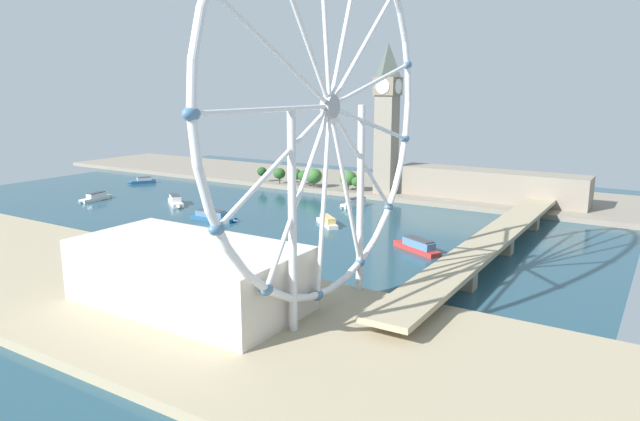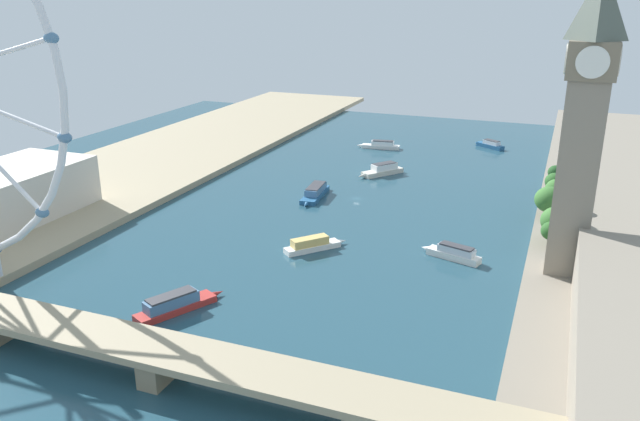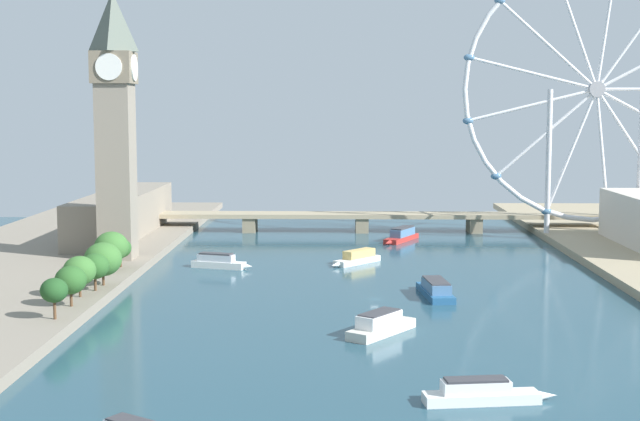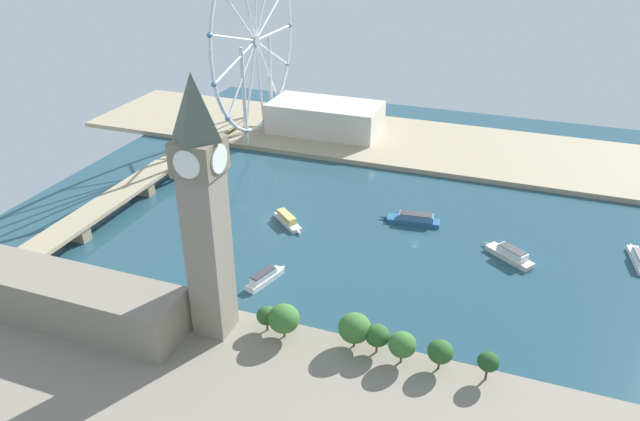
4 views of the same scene
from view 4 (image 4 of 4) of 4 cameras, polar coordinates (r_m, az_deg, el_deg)
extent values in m
plane|color=#234756|center=(283.65, 9.27, -3.09)|extent=(419.45, 419.45, 0.00)
cube|color=tan|center=(394.65, 13.01, 5.93)|extent=(90.00, 520.00, 3.00)
cube|color=gray|center=(208.04, -10.79, -4.35)|extent=(12.41, 12.41, 63.83)
cube|color=#776B57|center=(191.02, -11.78, 5.25)|extent=(14.39, 14.39, 11.42)
pyramid|color=#4C564C|center=(185.51, -12.27, 9.94)|extent=(13.03, 13.03, 21.40)
cylinder|color=white|center=(194.86, -13.67, 5.50)|extent=(9.43, 0.50, 9.43)
cylinder|color=white|center=(187.40, -9.82, 4.99)|extent=(9.43, 0.50, 9.43)
cylinder|color=white|center=(196.89, -10.68, 6.05)|extent=(0.50, 9.43, 9.43)
cylinder|color=white|center=(185.27, -12.95, 4.40)|extent=(0.50, 9.43, 9.43)
cube|color=gray|center=(248.42, -25.30, -7.28)|extent=(22.00, 115.43, 18.36)
cylinder|color=#513823|center=(208.74, 15.96, -15.12)|extent=(0.80, 0.80, 4.79)
ellipsoid|color=#1E471E|center=(205.28, 16.16, -14.04)|extent=(7.21, 7.21, 6.49)
cylinder|color=#513823|center=(209.25, 11.55, -14.52)|extent=(0.80, 0.80, 3.91)
ellipsoid|color=#285623|center=(205.64, 11.70, -13.39)|extent=(8.83, 8.83, 7.94)
cylinder|color=#513823|center=(209.61, 7.95, -14.07)|extent=(0.80, 0.80, 3.88)
ellipsoid|color=#386B2D|center=(205.80, 8.06, -12.86)|extent=(9.66, 9.66, 8.70)
cylinder|color=#513823|center=(212.41, 5.57, -13.20)|extent=(0.80, 0.80, 4.02)
ellipsoid|color=#285623|center=(208.87, 5.64, -12.07)|extent=(8.67, 8.67, 7.80)
cylinder|color=#513823|center=(214.34, 3.36, -12.74)|extent=(0.80, 0.80, 3.54)
ellipsoid|color=#386B2D|center=(210.21, 3.41, -11.40)|extent=(11.72, 11.72, 10.55)
cylinder|color=#513823|center=(218.38, -3.51, -11.83)|extent=(0.80, 0.80, 3.64)
ellipsoid|color=#386B2D|center=(214.33, -3.56, -10.50)|extent=(11.55, 11.55, 10.40)
cylinder|color=#513823|center=(221.72, -5.18, -11.19)|extent=(0.80, 0.80, 3.65)
ellipsoid|color=#285623|center=(218.70, -5.24, -10.20)|extent=(7.60, 7.60, 6.84)
torus|color=silver|center=(390.05, -6.36, 16.19)|extent=(117.23, 2.29, 117.23)
cylinder|color=#99999E|center=(390.05, -6.36, 16.19)|extent=(6.90, 3.00, 6.90)
cylinder|color=silver|center=(415.53, -4.56, 16.98)|extent=(57.47, 1.38, 1.38)
cylinder|color=silver|center=(410.28, -4.83, 18.73)|extent=(51.53, 1.38, 27.93)
cylinder|color=silver|center=(367.78, -8.04, 18.41)|extent=(43.93, 1.38, 39.14)
cylinder|color=silver|center=(364.37, -8.39, 16.35)|extent=(56.13, 1.38, 15.09)
cylinder|color=silver|center=(367.29, -8.24, 14.25)|extent=(56.13, 1.38, 15.09)
cylinder|color=silver|center=(375.73, -7.66, 12.68)|extent=(43.93, 1.38, 39.14)
cylinder|color=silver|center=(387.49, -6.81, 11.99)|extent=(21.67, 1.38, 54.22)
cylinder|color=silver|center=(399.70, -5.92, 12.28)|extent=(8.29, 1.38, 57.22)
cylinder|color=silver|center=(409.66, -5.16, 13.41)|extent=(33.78, 1.38, 48.08)
cylinder|color=silver|center=(415.30, -4.68, 15.09)|extent=(51.53, 1.38, 27.93)
ellipsoid|color=teal|center=(441.41, -2.97, 17.67)|extent=(4.80, 3.20, 3.20)
ellipsoid|color=teal|center=(339.19, -10.74, 16.52)|extent=(4.80, 3.20, 3.20)
ellipsoid|color=teal|center=(345.42, -10.33, 12.05)|extent=(4.80, 3.20, 3.20)
ellipsoid|color=teal|center=(363.13, -9.01, 8.90)|extent=(4.80, 3.20, 3.20)
ellipsoid|color=teal|center=(387.05, -7.26, 7.77)|extent=(4.80, 3.20, 3.20)
ellipsoid|color=teal|center=(411.14, -5.52, 8.58)|extent=(4.80, 3.20, 3.20)
ellipsoid|color=teal|center=(430.30, -4.11, 10.88)|extent=(4.80, 3.20, 3.20)
ellipsoid|color=teal|center=(440.99, -3.22, 14.10)|extent=(4.80, 3.20, 3.20)
cylinder|color=silver|center=(415.04, -4.89, 12.46)|extent=(2.40, 2.40, 63.41)
cylinder|color=silver|center=(380.36, -7.44, 10.90)|extent=(2.40, 2.40, 63.41)
cube|color=beige|center=(407.67, 0.52, 9.11)|extent=(38.20, 75.68, 20.38)
cube|color=tan|center=(338.41, -17.21, 2.78)|extent=(231.45, 15.72, 2.00)
cube|color=gray|center=(304.84, -22.84, -2.03)|extent=(6.00, 14.15, 6.81)
cube|color=gray|center=(340.20, -17.11, 2.11)|extent=(6.00, 14.15, 6.81)
cube|color=gray|center=(379.74, -12.50, 5.41)|extent=(6.00, 14.15, 6.81)
cube|color=#B22D28|center=(337.24, -11.20, 2.18)|extent=(16.99, 25.69, 2.09)
cone|color=#B22D28|center=(325.78, -9.76, 1.37)|extent=(3.95, 5.07, 2.09)
cube|color=teal|center=(337.10, -11.36, 2.67)|extent=(12.09, 17.24, 3.33)
cube|color=#38383D|center=(336.29, -11.39, 2.97)|extent=(11.13, 15.63, 0.59)
cube|color=#235684|center=(300.21, 9.12, -1.00)|extent=(9.87, 27.13, 2.04)
cone|color=#235684|center=(301.49, 6.21, -0.66)|extent=(2.52, 4.96, 2.04)
cube|color=teal|center=(298.95, 9.41, -0.61)|extent=(7.79, 17.96, 2.96)
cube|color=#38383D|center=(298.17, 9.43, -0.33)|extent=(7.32, 16.20, 0.37)
cube|color=white|center=(301.26, 28.71, -4.29)|extent=(23.48, 8.10, 2.13)
cone|color=white|center=(312.37, 28.16, -3.02)|extent=(4.38, 2.65, 2.13)
cube|color=white|center=(299.23, 28.86, -4.03)|extent=(13.97, 6.04, 2.44)
cube|color=beige|center=(280.46, 18.04, -4.31)|extent=(18.94, 22.79, 2.48)
cone|color=beige|center=(287.41, 15.97, -3.15)|extent=(4.48, 4.88, 2.48)
cube|color=white|center=(278.42, 18.31, -3.91)|extent=(12.52, 14.45, 3.29)
cube|color=#38383D|center=(277.53, 18.37, -3.59)|extent=(11.49, 13.17, 0.30)
cube|color=white|center=(295.87, -3.19, -1.11)|extent=(18.13, 19.92, 2.08)
cone|color=white|center=(285.97, -2.06, -2.19)|extent=(4.14, 4.34, 2.08)
cube|color=#DBB766|center=(295.51, -3.30, -0.59)|extent=(12.56, 13.63, 3.04)
cube|color=white|center=(252.58, -5.39, -6.73)|extent=(20.48, 10.40, 2.46)
cone|color=white|center=(259.70, -3.69, -5.59)|extent=(4.14, 3.38, 2.46)
cube|color=silver|center=(250.59, -5.57, -6.37)|extent=(14.19, 7.83, 2.50)
cube|color=#38383D|center=(249.74, -5.58, -6.08)|extent=(12.84, 7.25, 0.55)
camera|label=1|loc=(559.11, -8.16, 20.17)|focal=32.18mm
camera|label=2|loc=(348.25, -44.03, 11.89)|focal=35.72mm
camera|label=3|loc=(339.49, 61.69, -2.18)|focal=51.13mm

